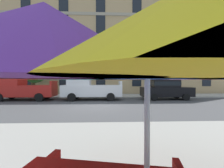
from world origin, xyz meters
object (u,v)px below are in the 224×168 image
pickup_red (22,88)px  street_tree_left (35,68)px  pickup_white (89,88)px  sedan_black (166,89)px  patio_umbrella (147,59)px

pickup_red → street_tree_left: street_tree_left is taller
pickup_white → sedan_black: (6.76, -0.00, -0.08)m
sedan_black → street_tree_left: size_ratio=0.98×
pickup_red → pickup_white: same height
street_tree_left → patio_umbrella: bearing=-64.1°
patio_umbrella → sedan_black: bearing=68.5°
pickup_white → street_tree_left: bearing=149.7°
pickup_red → sedan_black: pickup_red is taller
pickup_red → patio_umbrella: (7.53, -12.70, 0.90)m
pickup_red → patio_umbrella: patio_umbrella is taller
pickup_white → sedan_black: size_ratio=1.16×
pickup_red → patio_umbrella: size_ratio=1.48×
street_tree_left → pickup_white: bearing=-30.3°
street_tree_left → patio_umbrella: (7.90, -16.29, -1.11)m
pickup_white → patio_umbrella: patio_umbrella is taller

